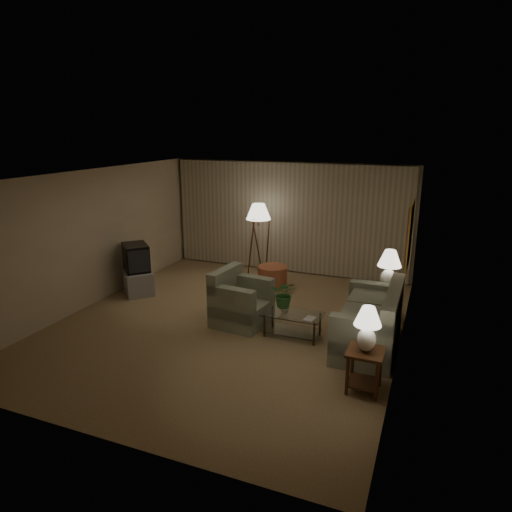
{
  "coord_description": "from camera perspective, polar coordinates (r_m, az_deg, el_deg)",
  "views": [
    {
      "loc": [
        3.33,
        -7.03,
        3.49
      ],
      "look_at": [
        0.29,
        0.6,
        1.16
      ],
      "focal_mm": 32.0,
      "sensor_mm": 36.0,
      "label": 1
    }
  ],
  "objects": [
    {
      "name": "ground",
      "position": [
        8.53,
        -3.33,
        -8.34
      ],
      "size": [
        7.0,
        7.0,
        0.0
      ],
      "primitive_type": "plane",
      "color": "tan",
      "rests_on": "ground"
    },
    {
      "name": "room_shell",
      "position": [
        9.32,
        0.56,
        5.08
      ],
      "size": [
        6.04,
        7.02,
        2.72
      ],
      "color": "#C3B395",
      "rests_on": "ground"
    },
    {
      "name": "sofa",
      "position": [
        7.72,
        13.87,
        -8.15
      ],
      "size": [
        1.85,
        0.93,
        0.82
      ],
      "rotation": [
        0.0,
        0.0,
        -1.57
      ],
      "color": "gray",
      "rests_on": "ground"
    },
    {
      "name": "armchair",
      "position": [
        8.36,
        -1.77,
        -5.88
      ],
      "size": [
        1.14,
        1.1,
        0.8
      ],
      "rotation": [
        0.0,
        0.0,
        1.46
      ],
      "color": "gray",
      "rests_on": "ground"
    },
    {
      "name": "side_table_near",
      "position": [
        6.5,
        13.43,
        -12.96
      ],
      "size": [
        0.49,
        0.49,
        0.6
      ],
      "color": "#3A2310",
      "rests_on": "ground"
    },
    {
      "name": "side_table_far",
      "position": [
        8.87,
        16.0,
        -5.24
      ],
      "size": [
        0.46,
        0.38,
        0.6
      ],
      "color": "#3A2310",
      "rests_on": "ground"
    },
    {
      "name": "table_lamp_near",
      "position": [
        6.25,
        13.76,
        -8.39
      ],
      "size": [
        0.37,
        0.37,
        0.63
      ],
      "color": "white",
      "rests_on": "side_table_near"
    },
    {
      "name": "table_lamp_far",
      "position": [
        8.67,
        16.32,
        -1.24
      ],
      "size": [
        0.43,
        0.43,
        0.74
      ],
      "color": "white",
      "rests_on": "side_table_far"
    },
    {
      "name": "coffee_table",
      "position": [
        7.92,
        4.57,
        -8.14
      ],
      "size": [
        1.01,
        0.55,
        0.41
      ],
      "color": "silver",
      "rests_on": "ground"
    },
    {
      "name": "tv_cabinet",
      "position": [
        10.28,
        -14.57,
        -3.05
      ],
      "size": [
        1.44,
        1.44,
        0.5
      ],
      "primitive_type": "cube",
      "rotation": [
        0.0,
        0.0,
        -0.77
      ],
      "color": "#A3A3A5",
      "rests_on": "ground"
    },
    {
      "name": "crt_tv",
      "position": [
        10.12,
        -14.78,
        -0.17
      ],
      "size": [
        1.15,
        1.15,
        0.58
      ],
      "primitive_type": "cube",
      "rotation": [
        0.0,
        0.0,
        -0.77
      ],
      "color": "black",
      "rests_on": "tv_cabinet"
    },
    {
      "name": "floor_lamp",
      "position": [
        10.75,
        0.31,
        2.08
      ],
      "size": [
        0.58,
        0.58,
        1.78
      ],
      "color": "#3A2310",
      "rests_on": "ground"
    },
    {
      "name": "ottoman",
      "position": [
        10.38,
        2.08,
        -2.49
      ],
      "size": [
        0.85,
        0.85,
        0.45
      ],
      "primitive_type": "cylinder",
      "rotation": [
        0.0,
        0.0,
        -0.32
      ],
      "color": "#B3673C",
      "rests_on": "ground"
    },
    {
      "name": "vase",
      "position": [
        7.88,
        3.56,
        -6.55
      ],
      "size": [
        0.19,
        0.19,
        0.15
      ],
      "primitive_type": "imported",
      "rotation": [
        0.0,
        0.0,
        -0.42
      ],
      "color": "white",
      "rests_on": "coffee_table"
    },
    {
      "name": "flowers",
      "position": [
        7.77,
        3.6,
        -4.39
      ],
      "size": [
        0.49,
        0.44,
        0.48
      ],
      "primitive_type": "imported",
      "rotation": [
        0.0,
        0.0,
        0.15
      ],
      "color": "#347433",
      "rests_on": "vase"
    },
    {
      "name": "book",
      "position": [
        7.71,
        6.16,
        -7.68
      ],
      "size": [
        0.2,
        0.25,
        0.02
      ],
      "primitive_type": "imported",
      "rotation": [
        0.0,
        0.0,
        -0.16
      ],
      "color": "olive",
      "rests_on": "coffee_table"
    }
  ]
}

